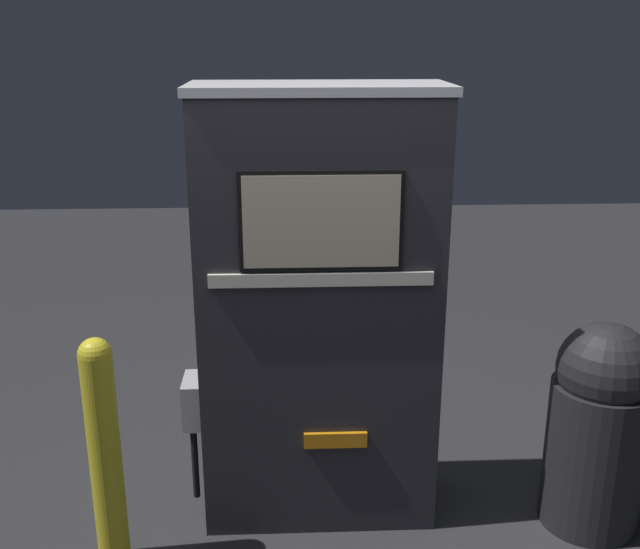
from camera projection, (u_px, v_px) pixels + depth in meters
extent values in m
plane|color=#2D2D30|center=(321.00, 532.00, 3.61)|extent=(14.00, 14.00, 0.00)
cube|color=#28282D|center=(319.00, 423.00, 3.69)|extent=(1.10, 0.47, 0.93)
cube|color=#28282D|center=(319.00, 221.00, 3.37)|extent=(1.10, 0.47, 1.12)
cube|color=#B7B7BC|center=(319.00, 88.00, 3.19)|extent=(1.13, 0.50, 0.04)
cube|color=black|center=(321.00, 222.00, 3.12)|extent=(0.69, 0.01, 0.43)
cube|color=beige|center=(321.00, 222.00, 3.12)|extent=(0.66, 0.01, 0.39)
cube|color=silver|center=(321.00, 280.00, 3.20)|extent=(0.97, 0.02, 0.06)
cube|color=orange|center=(336.00, 440.00, 3.44)|extent=(0.29, 0.02, 0.07)
cube|color=#B7B7BC|center=(194.00, 401.00, 3.52)|extent=(0.09, 0.21, 0.23)
cylinder|color=black|center=(195.00, 463.00, 3.54)|extent=(0.03, 0.03, 0.36)
cylinder|color=yellow|center=(106.00, 462.00, 3.26)|extent=(0.14, 0.14, 1.03)
sphere|color=yellow|center=(95.00, 354.00, 3.10)|extent=(0.14, 0.14, 0.14)
cylinder|color=#232326|center=(594.00, 454.00, 3.60)|extent=(0.47, 0.47, 0.74)
sphere|color=#232326|center=(605.00, 369.00, 3.46)|extent=(0.45, 0.45, 0.45)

